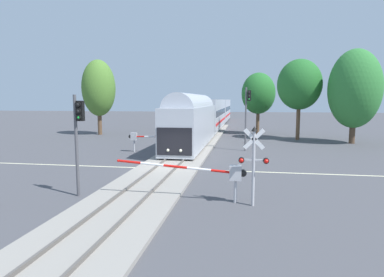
# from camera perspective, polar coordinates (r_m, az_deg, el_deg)

# --- Properties ---
(ground_plane) EXTENTS (220.00, 220.00, 0.00)m
(ground_plane) POSITION_cam_1_polar(r_m,az_deg,el_deg) (23.41, -4.18, -5.29)
(ground_plane) COLOR #47474C
(road_centre_stripe) EXTENTS (44.00, 0.20, 0.01)m
(road_centre_stripe) POSITION_cam_1_polar(r_m,az_deg,el_deg) (23.41, -4.18, -5.28)
(road_centre_stripe) COLOR beige
(road_centre_stripe) RESTS_ON ground
(railway_track) EXTENTS (4.40, 80.00, 0.32)m
(railway_track) POSITION_cam_1_polar(r_m,az_deg,el_deg) (23.39, -4.18, -5.06)
(railway_track) COLOR gray
(railway_track) RESTS_ON ground
(commuter_train) EXTENTS (3.04, 60.56, 5.16)m
(commuter_train) POSITION_cam_1_polar(r_m,az_deg,el_deg) (52.97, 3.47, 4.44)
(commuter_train) COLOR #B2B7C1
(commuter_train) RESTS_ON railway_track
(crossing_gate_near) EXTENTS (6.42, 0.40, 1.93)m
(crossing_gate_near) POSITION_cam_1_polar(r_m,az_deg,el_deg) (15.71, 4.72, -5.90)
(crossing_gate_near) COLOR #B7B7BC
(crossing_gate_near) RESTS_ON ground
(crossing_signal_mast) EXTENTS (1.36, 0.44, 3.70)m
(crossing_signal_mast) POSITION_cam_1_polar(r_m,az_deg,el_deg) (15.14, 10.70, -3.32)
(crossing_signal_mast) COLOR #B2B2B7
(crossing_signal_mast) RESTS_ON ground
(crossing_gate_far) EXTENTS (5.77, 0.40, 1.80)m
(crossing_gate_far) POSITION_cam_1_polar(r_m,az_deg,el_deg) (31.00, -8.98, 0.23)
(crossing_gate_far) COLOR #B7B7BC
(crossing_gate_far) RESTS_ON ground
(traffic_signal_median) EXTENTS (0.53, 0.38, 5.14)m
(traffic_signal_median) POSITION_cam_1_polar(r_m,az_deg,el_deg) (17.23, -19.23, 1.61)
(traffic_signal_median) COLOR #4C4C51
(traffic_signal_median) RESTS_ON ground
(traffic_signal_far_side) EXTENTS (0.53, 0.38, 6.07)m
(traffic_signal_far_side) POSITION_cam_1_polar(r_m,az_deg,el_deg) (31.52, 9.61, 5.16)
(traffic_signal_far_side) COLOR #4C4C51
(traffic_signal_far_side) RESTS_ON ground
(pine_left_background) EXTENTS (4.59, 4.59, 10.38)m
(pine_left_background) POSITION_cam_1_polar(r_m,az_deg,el_deg) (47.62, -15.96, 8.42)
(pine_left_background) COLOR brown
(pine_left_background) RESTS_ON ground
(oak_far_right) EXTENTS (5.28, 5.28, 9.74)m
(oak_far_right) POSITION_cam_1_polar(r_m,az_deg,el_deg) (41.97, 18.22, 8.90)
(oak_far_right) COLOR brown
(oak_far_right) RESTS_ON ground
(elm_centre_background) EXTENTS (4.71, 4.71, 8.67)m
(elm_centre_background) POSITION_cam_1_polar(r_m,az_deg,el_deg) (47.44, 11.50, 7.69)
(elm_centre_background) COLOR brown
(elm_centre_background) RESTS_ON ground
(maple_right_background) EXTENTS (5.62, 5.62, 10.43)m
(maple_right_background) POSITION_cam_1_polar(r_m,az_deg,el_deg) (40.59, 26.49, 7.75)
(maple_right_background) COLOR #4C3828
(maple_right_background) RESTS_ON ground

